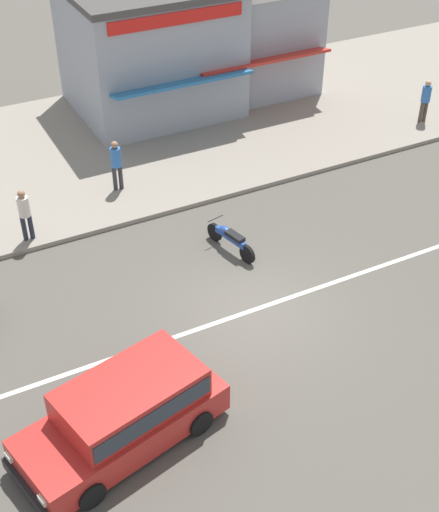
{
  "coord_description": "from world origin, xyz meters",
  "views": [
    {
      "loc": [
        -7.32,
        -12.15,
        12.18
      ],
      "look_at": [
        -0.27,
        1.56,
        0.8
      ],
      "focal_mm": 50.0,
      "sensor_mm": 36.0,
      "label": 1
    }
  ],
  "objects_px": {
    "shopfront_corner_warung": "(233,31)",
    "pedestrian_far_end": "(24,211)",
    "pedestrian_near_clock": "(116,162)",
    "shopfront_mid_block": "(150,47)",
    "minivan_red_0": "(125,410)",
    "pedestrian_by_shop": "(426,98)",
    "motorcycle_1": "(230,239)"
  },
  "relations": [
    {
      "from": "shopfront_corner_warung",
      "to": "shopfront_mid_block",
      "type": "xyz_separation_m",
      "value": [
        -3.6,
        -0.1,
        -0.04
      ]
    },
    {
      "from": "shopfront_corner_warung",
      "to": "pedestrian_far_end",
      "type": "bearing_deg",
      "value": -146.37
    },
    {
      "from": "pedestrian_far_end",
      "to": "shopfront_mid_block",
      "type": "relative_size",
      "value": 0.27
    },
    {
      "from": "shopfront_mid_block",
      "to": "shopfront_corner_warung",
      "type": "bearing_deg",
      "value": 1.61
    },
    {
      "from": "pedestrian_far_end",
      "to": "pedestrian_by_shop",
      "type": "bearing_deg",
      "value": 3.19
    },
    {
      "from": "pedestrian_near_clock",
      "to": "pedestrian_far_end",
      "type": "xyz_separation_m",
      "value": [
        -3.34,
        -1.46,
        -0.05
      ]
    },
    {
      "from": "minivan_red_0",
      "to": "shopfront_mid_block",
      "type": "distance_m",
      "value": 16.51
    },
    {
      "from": "shopfront_mid_block",
      "to": "motorcycle_1",
      "type": "bearing_deg",
      "value": -100.18
    },
    {
      "from": "pedestrian_far_end",
      "to": "motorcycle_1",
      "type": "bearing_deg",
      "value": -30.99
    },
    {
      "from": "pedestrian_far_end",
      "to": "shopfront_corner_warung",
      "type": "height_order",
      "value": "shopfront_corner_warung"
    },
    {
      "from": "pedestrian_far_end",
      "to": "shopfront_corner_warung",
      "type": "bearing_deg",
      "value": 33.63
    },
    {
      "from": "pedestrian_far_end",
      "to": "minivan_red_0",
      "type": "bearing_deg",
      "value": -90.37
    },
    {
      "from": "minivan_red_0",
      "to": "pedestrian_near_clock",
      "type": "xyz_separation_m",
      "value": [
        3.4,
        9.52,
        0.31
      ]
    },
    {
      "from": "motorcycle_1",
      "to": "shopfront_corner_warung",
      "type": "bearing_deg",
      "value": 61.72
    },
    {
      "from": "pedestrian_near_clock",
      "to": "shopfront_mid_block",
      "type": "xyz_separation_m",
      "value": [
        3.5,
        5.39,
        1.39
      ]
    },
    {
      "from": "motorcycle_1",
      "to": "pedestrian_near_clock",
      "type": "distance_m",
      "value": 4.88
    },
    {
      "from": "pedestrian_by_shop",
      "to": "shopfront_mid_block",
      "type": "bearing_deg",
      "value": 145.1
    },
    {
      "from": "pedestrian_far_end",
      "to": "shopfront_mid_block",
      "type": "bearing_deg",
      "value": 45.01
    },
    {
      "from": "shopfront_mid_block",
      "to": "minivan_red_0",
      "type": "bearing_deg",
      "value": -114.83
    },
    {
      "from": "pedestrian_near_clock",
      "to": "minivan_red_0",
      "type": "bearing_deg",
      "value": -109.63
    },
    {
      "from": "minivan_red_0",
      "to": "pedestrian_by_shop",
      "type": "distance_m",
      "value": 17.87
    },
    {
      "from": "minivan_red_0",
      "to": "pedestrian_far_end",
      "type": "height_order",
      "value": "pedestrian_far_end"
    },
    {
      "from": "minivan_red_0",
      "to": "pedestrian_by_shop",
      "type": "relative_size",
      "value": 2.93
    },
    {
      "from": "minivan_red_0",
      "to": "shopfront_corner_warung",
      "type": "bearing_deg",
      "value": 55.02
    },
    {
      "from": "pedestrian_by_shop",
      "to": "pedestrian_far_end",
      "type": "height_order",
      "value": "pedestrian_by_shop"
    },
    {
      "from": "pedestrian_by_shop",
      "to": "pedestrian_far_end",
      "type": "distance_m",
      "value": 15.45
    },
    {
      "from": "minivan_red_0",
      "to": "pedestrian_by_shop",
      "type": "height_order",
      "value": "pedestrian_by_shop"
    },
    {
      "from": "pedestrian_by_shop",
      "to": "shopfront_corner_warung",
      "type": "xyz_separation_m",
      "value": [
        -4.98,
        6.09,
        1.48
      ]
    },
    {
      "from": "shopfront_corner_warung",
      "to": "shopfront_mid_block",
      "type": "relative_size",
      "value": 1.02
    },
    {
      "from": "pedestrian_near_clock",
      "to": "shopfront_corner_warung",
      "type": "distance_m",
      "value": 9.09
    },
    {
      "from": "pedestrian_near_clock",
      "to": "shopfront_corner_warung",
      "type": "bearing_deg",
      "value": 37.68
    },
    {
      "from": "shopfront_corner_warung",
      "to": "pedestrian_by_shop",
      "type": "bearing_deg",
      "value": -50.7
    }
  ]
}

